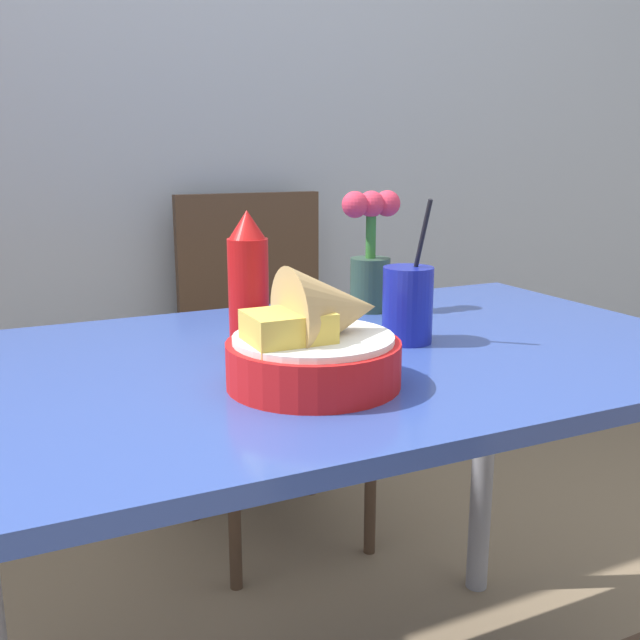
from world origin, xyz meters
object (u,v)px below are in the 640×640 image
object	(u,v)px
drink_cup	(407,307)
food_basket	(319,342)
ketchup_bottle	(248,284)
flower_vase	(371,254)
chair_far_window	(262,334)

from	to	relation	value
drink_cup	food_basket	bearing A→B (deg)	-148.20
ketchup_bottle	flower_vase	bearing A→B (deg)	28.60
food_basket	flower_vase	distance (m)	0.45
flower_vase	chair_far_window	bearing A→B (deg)	89.26
ketchup_bottle	flower_vase	size ratio (longest dim) A/B	0.94
drink_cup	flower_vase	xyz separation A→B (m)	(0.06, 0.22, 0.05)
flower_vase	drink_cup	bearing A→B (deg)	-104.88
food_basket	ketchup_bottle	bearing A→B (deg)	97.08
drink_cup	flower_vase	distance (m)	0.23
chair_far_window	flower_vase	distance (m)	0.66
food_basket	drink_cup	xyz separation A→B (m)	(0.21, 0.13, -0.00)
food_basket	flower_vase	size ratio (longest dim) A/B	1.00
drink_cup	ketchup_bottle	bearing A→B (deg)	165.98
food_basket	drink_cup	distance (m)	0.25
chair_far_window	food_basket	size ratio (longest dim) A/B	4.10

